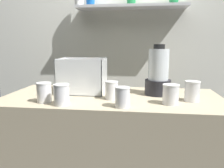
{
  "coord_description": "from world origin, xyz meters",
  "views": [
    {
      "loc": [
        0.18,
        -1.39,
        1.24
      ],
      "look_at": [
        0.0,
        0.0,
        0.98
      ],
      "focal_mm": 35.75,
      "sensor_mm": 36.0,
      "label": 1
    }
  ],
  "objects_px": {
    "juice_cup_mango_middle": "(112,91)",
    "juice_cup_pomegranate_far_right": "(171,95)",
    "juice_cup_pomegranate_left": "(62,96)",
    "blender_pitcher": "(158,74)",
    "juice_cup_orange_far_left": "(44,94)",
    "juice_cup_carrot_rightmost": "(192,93)",
    "juice_cup_orange_right": "(122,98)",
    "carrot_display_bin": "(83,82)"
  },
  "relations": [
    {
      "from": "juice_cup_pomegranate_left",
      "to": "juice_cup_pomegranate_far_right",
      "type": "xyz_separation_m",
      "value": [
        0.6,
        0.1,
        -0.0
      ]
    },
    {
      "from": "carrot_display_bin",
      "to": "juice_cup_pomegranate_left",
      "type": "relative_size",
      "value": 2.65
    },
    {
      "from": "juice_cup_orange_far_left",
      "to": "juice_cup_pomegranate_left",
      "type": "bearing_deg",
      "value": -21.39
    },
    {
      "from": "carrot_display_bin",
      "to": "juice_cup_mango_middle",
      "type": "relative_size",
      "value": 2.81
    },
    {
      "from": "juice_cup_pomegranate_left",
      "to": "juice_cup_mango_middle",
      "type": "distance_m",
      "value": 0.3
    },
    {
      "from": "carrot_display_bin",
      "to": "juice_cup_orange_far_left",
      "type": "bearing_deg",
      "value": -119.56
    },
    {
      "from": "carrot_display_bin",
      "to": "juice_cup_carrot_rightmost",
      "type": "distance_m",
      "value": 0.71
    },
    {
      "from": "juice_cup_orange_far_left",
      "to": "juice_cup_pomegranate_left",
      "type": "distance_m",
      "value": 0.13
    },
    {
      "from": "juice_cup_orange_far_left",
      "to": "blender_pitcher",
      "type": "bearing_deg",
      "value": 23.15
    },
    {
      "from": "blender_pitcher",
      "to": "juice_cup_pomegranate_far_right",
      "type": "distance_m",
      "value": 0.26
    },
    {
      "from": "carrot_display_bin",
      "to": "juice_cup_orange_far_left",
      "type": "relative_size",
      "value": 2.71
    },
    {
      "from": "juice_cup_orange_right",
      "to": "blender_pitcher",
      "type": "bearing_deg",
      "value": 57.96
    },
    {
      "from": "juice_cup_pomegranate_left",
      "to": "juice_cup_orange_far_left",
      "type": "bearing_deg",
      "value": 158.61
    },
    {
      "from": "carrot_display_bin",
      "to": "juice_cup_orange_right",
      "type": "relative_size",
      "value": 2.82
    },
    {
      "from": "juice_cup_pomegranate_far_right",
      "to": "juice_cup_carrot_rightmost",
      "type": "xyz_separation_m",
      "value": [
        0.13,
        0.08,
        0.0
      ]
    },
    {
      "from": "blender_pitcher",
      "to": "juice_cup_orange_far_left",
      "type": "relative_size",
      "value": 2.88
    },
    {
      "from": "juice_cup_orange_far_left",
      "to": "juice_cup_pomegranate_far_right",
      "type": "bearing_deg",
      "value": 3.95
    },
    {
      "from": "juice_cup_orange_far_left",
      "to": "juice_cup_carrot_rightmost",
      "type": "distance_m",
      "value": 0.86
    },
    {
      "from": "carrot_display_bin",
      "to": "juice_cup_pomegranate_far_right",
      "type": "xyz_separation_m",
      "value": [
        0.56,
        -0.23,
        -0.02
      ]
    },
    {
      "from": "blender_pitcher",
      "to": "juice_cup_pomegranate_far_right",
      "type": "relative_size",
      "value": 2.94
    },
    {
      "from": "carrot_display_bin",
      "to": "juice_cup_carrot_rightmost",
      "type": "height_order",
      "value": "carrot_display_bin"
    },
    {
      "from": "juice_cup_orange_far_left",
      "to": "juice_cup_mango_middle",
      "type": "height_order",
      "value": "juice_cup_orange_far_left"
    },
    {
      "from": "blender_pitcher",
      "to": "juice_cup_mango_middle",
      "type": "bearing_deg",
      "value": -149.79
    },
    {
      "from": "juice_cup_pomegranate_far_right",
      "to": "juice_cup_pomegranate_left",
      "type": "bearing_deg",
      "value": -170.74
    },
    {
      "from": "blender_pitcher",
      "to": "juice_cup_carrot_rightmost",
      "type": "height_order",
      "value": "blender_pitcher"
    },
    {
      "from": "juice_cup_pomegranate_left",
      "to": "juice_cup_carrot_rightmost",
      "type": "relative_size",
      "value": 0.98
    },
    {
      "from": "juice_cup_orange_right",
      "to": "carrot_display_bin",
      "type": "bearing_deg",
      "value": 133.11
    },
    {
      "from": "juice_cup_pomegranate_left",
      "to": "juice_cup_pomegranate_far_right",
      "type": "distance_m",
      "value": 0.61
    },
    {
      "from": "juice_cup_orange_right",
      "to": "juice_cup_pomegranate_left",
      "type": "bearing_deg",
      "value": -179.91
    },
    {
      "from": "juice_cup_pomegranate_far_right",
      "to": "juice_cup_orange_right",
      "type": "bearing_deg",
      "value": -159.71
    },
    {
      "from": "carrot_display_bin",
      "to": "juice_cup_pomegranate_left",
      "type": "distance_m",
      "value": 0.33
    },
    {
      "from": "juice_cup_mango_middle",
      "to": "juice_cup_pomegranate_far_right",
      "type": "relative_size",
      "value": 0.98
    },
    {
      "from": "juice_cup_pomegranate_left",
      "to": "juice_cup_orange_right",
      "type": "xyz_separation_m",
      "value": [
        0.34,
        0.0,
        -0.0
      ]
    },
    {
      "from": "carrot_display_bin",
      "to": "blender_pitcher",
      "type": "height_order",
      "value": "blender_pitcher"
    },
    {
      "from": "carrot_display_bin",
      "to": "juice_cup_pomegranate_far_right",
      "type": "height_order",
      "value": "carrot_display_bin"
    },
    {
      "from": "juice_cup_orange_far_left",
      "to": "juice_cup_orange_right",
      "type": "bearing_deg",
      "value": -5.89
    },
    {
      "from": "juice_cup_pomegranate_left",
      "to": "juice_cup_pomegranate_far_right",
      "type": "height_order",
      "value": "juice_cup_pomegranate_left"
    },
    {
      "from": "carrot_display_bin",
      "to": "juice_cup_orange_right",
      "type": "xyz_separation_m",
      "value": [
        0.3,
        -0.32,
        -0.02
      ]
    },
    {
      "from": "blender_pitcher",
      "to": "juice_cup_pomegranate_left",
      "type": "distance_m",
      "value": 0.64
    },
    {
      "from": "carrot_display_bin",
      "to": "juice_cup_pomegranate_far_right",
      "type": "relative_size",
      "value": 2.76
    },
    {
      "from": "juice_cup_mango_middle",
      "to": "juice_cup_orange_right",
      "type": "bearing_deg",
      "value": -64.14
    },
    {
      "from": "juice_cup_orange_far_left",
      "to": "juice_cup_orange_right",
      "type": "distance_m",
      "value": 0.46
    }
  ]
}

